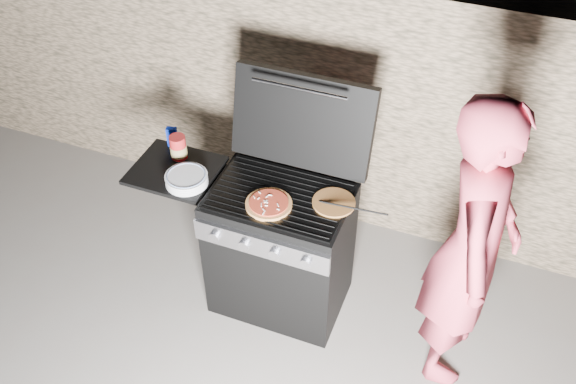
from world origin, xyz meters
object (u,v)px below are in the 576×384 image
(pizza_topped, at_px, (269,203))
(sauce_jar, at_px, (178,147))
(gas_grill, at_px, (243,239))
(person, at_px, (472,249))

(pizza_topped, relative_size, sauce_jar, 1.72)
(gas_grill, bearing_deg, pizza_topped, -24.29)
(gas_grill, height_order, pizza_topped, pizza_topped)
(gas_grill, xyz_separation_m, pizza_topped, (0.22, -0.10, 0.47))
(gas_grill, xyz_separation_m, person, (1.33, -0.03, 0.46))
(person, bearing_deg, sauce_jar, 82.22)
(sauce_jar, xyz_separation_m, person, (1.78, -0.14, -0.06))
(sauce_jar, bearing_deg, person, -4.42)
(pizza_topped, bearing_deg, sauce_jar, 162.73)
(sauce_jar, bearing_deg, gas_grill, -13.50)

